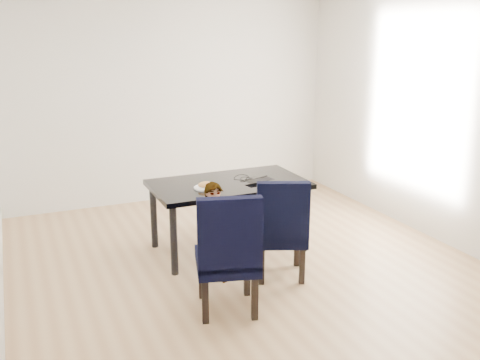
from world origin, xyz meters
name	(u,v)px	position (x,y,z in m)	size (l,w,h in m)	color
floor	(248,267)	(0.00, 0.00, -0.01)	(4.50, 5.00, 0.01)	tan
wall_back	(171,101)	(0.00, 2.50, 1.35)	(4.50, 0.01, 2.70)	white
wall_front	(449,218)	(0.00, -2.50, 1.35)	(4.50, 0.01, 2.70)	white
wall_right	(436,118)	(2.25, 0.00, 1.35)	(0.01, 5.00, 2.70)	silver
dining_table	(229,216)	(0.00, 0.50, 0.38)	(1.60, 0.90, 0.75)	black
chair_left	(227,251)	(-0.50, -0.68, 0.53)	(0.51, 0.53, 1.06)	black
chair_right	(281,226)	(0.21, -0.28, 0.49)	(0.47, 0.49, 0.99)	black
child	(215,233)	(-0.41, -0.15, 0.48)	(0.35, 0.23, 0.96)	#FA5D15
plate	(206,188)	(-0.30, 0.38, 0.76)	(0.24, 0.24, 0.01)	white
sandwich	(205,184)	(-0.30, 0.38, 0.79)	(0.15, 0.07, 0.06)	#C08444
laptop	(257,180)	(0.29, 0.41, 0.76)	(0.30, 0.20, 0.02)	black
cable_tangle	(247,180)	(0.20, 0.49, 0.75)	(0.13, 0.13, 0.01)	black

